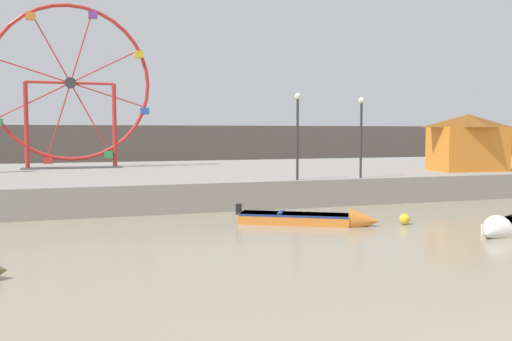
% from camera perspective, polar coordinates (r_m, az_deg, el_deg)
% --- Properties ---
extents(quay_promenade, '(110.00, 19.87, 1.36)m').
position_cam_1_polar(quay_promenade, '(35.17, -5.79, -0.92)').
color(quay_promenade, gray).
rests_on(quay_promenade, ground_plane).
extents(distant_town_skyline, '(140.00, 3.00, 4.40)m').
position_cam_1_polar(distant_town_skyline, '(58.37, -10.80, 2.50)').
color(distant_town_skyline, '#564C47').
rests_on(distant_town_skyline, ground_plane).
extents(motorboat_orange_hull, '(5.41, 3.68, 1.07)m').
position_cam_1_polar(motorboat_orange_hull, '(22.04, 6.48, -5.06)').
color(motorboat_orange_hull, orange).
rests_on(motorboat_orange_hull, ground_plane).
extents(motorboat_white_red_stripe, '(5.31, 3.52, 1.12)m').
position_cam_1_polar(motorboat_white_red_stripe, '(22.49, 24.93, -5.33)').
color(motorboat_white_red_stripe, silver).
rests_on(motorboat_white_red_stripe, ground_plane).
extents(ferris_wheel_red_frame, '(10.08, 1.20, 10.56)m').
position_cam_1_polar(ferris_wheel_red_frame, '(37.42, -18.86, 8.35)').
color(ferris_wheel_red_frame, red).
rests_on(ferris_wheel_red_frame, quay_promenade).
extents(carnival_booth_orange_canopy, '(4.82, 3.15, 3.43)m').
position_cam_1_polar(carnival_booth_orange_canopy, '(35.49, 21.31, 2.85)').
color(carnival_booth_orange_canopy, orange).
rests_on(carnival_booth_orange_canopy, quay_promenade).
extents(promenade_lamp_near, '(0.32, 0.32, 4.13)m').
position_cam_1_polar(promenade_lamp_near, '(28.43, 10.97, 4.63)').
color(promenade_lamp_near, '#2D2D33').
rests_on(promenade_lamp_near, quay_promenade).
extents(promenade_lamp_far, '(0.32, 0.32, 4.26)m').
position_cam_1_polar(promenade_lamp_far, '(26.78, 4.38, 4.89)').
color(promenade_lamp_far, '#2D2D33').
rests_on(promenade_lamp_far, quay_promenade).
extents(mooring_buoy_orange, '(0.44, 0.44, 0.44)m').
position_cam_1_polar(mooring_buoy_orange, '(22.77, 15.32, -4.92)').
color(mooring_buoy_orange, yellow).
rests_on(mooring_buoy_orange, ground_plane).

